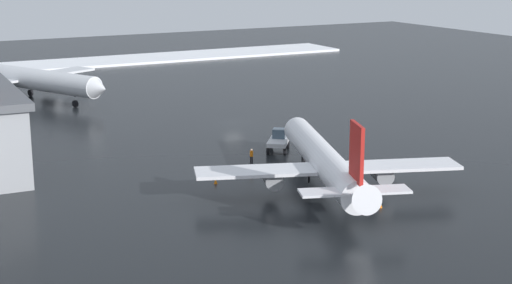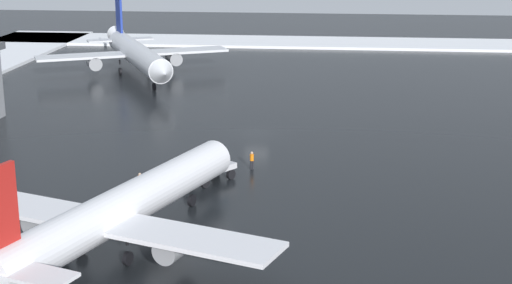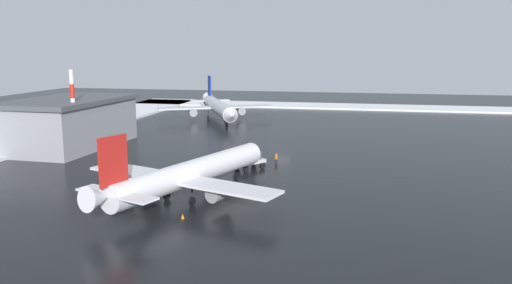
# 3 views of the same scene
# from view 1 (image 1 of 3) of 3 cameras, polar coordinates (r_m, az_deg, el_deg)

# --- Properties ---
(ground_plane) EXTENTS (240.00, 240.00, 0.00)m
(ground_plane) POSITION_cam_1_polar(r_m,az_deg,el_deg) (108.26, -1.66, 1.42)
(ground_plane) COLOR black
(snow_bank_left) EXTENTS (14.00, 116.00, 0.50)m
(snow_bank_left) POSITION_cam_1_polar(r_m,az_deg,el_deg) (170.01, -11.82, 5.70)
(snow_bank_left) COLOR white
(snow_bank_left) RESTS_ON ground_plane
(airplane_far_rear) EXTENTS (30.06, 25.39, 9.23)m
(airplane_far_rear) POSITION_cam_1_polar(r_m,az_deg,el_deg) (77.04, 4.99, -1.36)
(airplane_far_rear) COLOR white
(airplane_far_rear) RESTS_ON ground_plane
(airplane_foreground_jet) EXTENTS (32.66, 27.79, 10.40)m
(airplane_foreground_jet) POSITION_cam_1_polar(r_m,az_deg,el_deg) (129.99, -16.34, 4.48)
(airplane_foreground_jet) COLOR silver
(airplane_foreground_jet) RESTS_ON ground_plane
(pushback_tug) EXTENTS (5.00, 4.51, 2.50)m
(pushback_tug) POSITION_cam_1_polar(r_m,az_deg,el_deg) (92.72, 1.65, 0.14)
(pushback_tug) COLOR silver
(pushback_tug) RESTS_ON ground_plane
(ground_crew_mid_apron) EXTENTS (0.36, 0.36, 1.71)m
(ground_crew_mid_apron) POSITION_cam_1_polar(r_m,az_deg,el_deg) (97.33, 2.22, 0.60)
(ground_crew_mid_apron) COLOR black
(ground_crew_mid_apron) RESTS_ON ground_plane
(ground_crew_beside_wing) EXTENTS (0.36, 0.36, 1.71)m
(ground_crew_beside_wing) POSITION_cam_1_polar(r_m,az_deg,el_deg) (86.97, -0.33, -0.97)
(ground_crew_beside_wing) COLOR black
(ground_crew_beside_wing) RESTS_ON ground_plane
(traffic_cone_near_nose) EXTENTS (0.36, 0.36, 0.55)m
(traffic_cone_near_nose) POSITION_cam_1_polar(r_m,az_deg,el_deg) (79.80, -2.95, -2.86)
(traffic_cone_near_nose) COLOR orange
(traffic_cone_near_nose) RESTS_ON ground_plane
(traffic_cone_mid_line) EXTENTS (0.36, 0.36, 0.55)m
(traffic_cone_mid_line) POSITION_cam_1_polar(r_m,az_deg,el_deg) (73.30, 9.04, -4.53)
(traffic_cone_mid_line) COLOR orange
(traffic_cone_mid_line) RESTS_ON ground_plane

